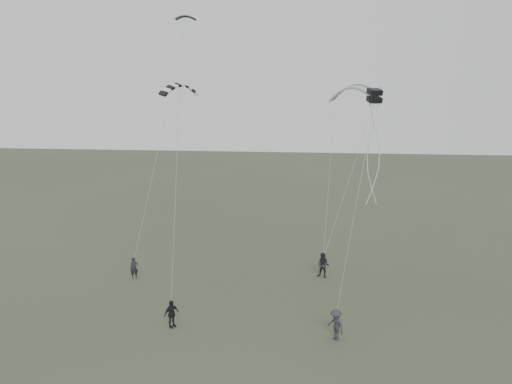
# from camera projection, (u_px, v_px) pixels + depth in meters

# --- Properties ---
(ground) EXTENTS (140.00, 140.00, 0.00)m
(ground) POSITION_uv_depth(u_px,v_px,m) (235.00, 322.00, 30.18)
(ground) COLOR #39422D
(ground) RESTS_ON ground
(flyer_left) EXTENTS (0.69, 0.60, 1.58)m
(flyer_left) POSITION_uv_depth(u_px,v_px,m) (134.00, 268.00, 36.53)
(flyer_left) COLOR black
(flyer_left) RESTS_ON ground
(flyer_right) EXTENTS (1.12, 1.01, 1.89)m
(flyer_right) POSITION_uv_depth(u_px,v_px,m) (323.00, 265.00, 36.61)
(flyer_right) COLOR black
(flyer_right) RESTS_ON ground
(flyer_center) EXTENTS (0.95, 1.02, 1.69)m
(flyer_center) POSITION_uv_depth(u_px,v_px,m) (171.00, 314.00, 29.35)
(flyer_center) COLOR black
(flyer_center) RESTS_ON ground
(flyer_far) EXTENTS (1.27, 1.35, 1.83)m
(flyer_far) POSITION_uv_depth(u_px,v_px,m) (336.00, 325.00, 27.91)
(flyer_far) COLOR #2B2B30
(flyer_far) RESTS_ON ground
(kite_dark_small) EXTENTS (1.70, 1.12, 0.63)m
(kite_dark_small) POSITION_uv_depth(u_px,v_px,m) (186.00, 16.00, 38.18)
(kite_dark_small) COLOR black
(kite_dark_small) RESTS_ON flyer_left
(kite_pale_large) EXTENTS (4.55, 3.59, 1.98)m
(kite_pale_large) POSITION_uv_depth(u_px,v_px,m) (355.00, 87.00, 40.50)
(kite_pale_large) COLOR #9A9C9F
(kite_pale_large) RESTS_ON flyer_right
(kite_striped) EXTENTS (2.59, 2.59, 1.23)m
(kite_striped) POSITION_uv_depth(u_px,v_px,m) (179.00, 85.00, 33.12)
(kite_striped) COLOR black
(kite_striped) RESTS_ON flyer_center
(kite_box) EXTENTS (0.96, 1.04, 0.87)m
(kite_box) POSITION_uv_depth(u_px,v_px,m) (375.00, 96.00, 29.30)
(kite_box) COLOR black
(kite_box) RESTS_ON flyer_far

